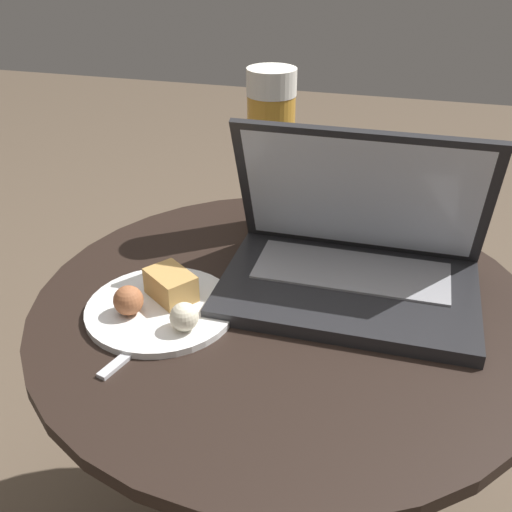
{
  "coord_description": "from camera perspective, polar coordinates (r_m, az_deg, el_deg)",
  "views": [
    {
      "loc": [
        0.13,
        -0.62,
        0.96
      ],
      "look_at": [
        -0.03,
        -0.02,
        0.6
      ],
      "focal_mm": 42.0,
      "sensor_mm": 36.0,
      "label": 1
    }
  ],
  "objects": [
    {
      "name": "fork",
      "position": [
        0.73,
        -8.65,
        -6.47
      ],
      "size": [
        0.07,
        0.19,
        0.0
      ],
      "color": "silver",
      "rests_on": "table"
    },
    {
      "name": "laptop",
      "position": [
        0.78,
        9.15,
        -0.12
      ],
      "size": [
        0.33,
        0.22,
        0.21
      ],
      "color": "#232326",
      "rests_on": "table"
    },
    {
      "name": "snack_plate",
      "position": [
        0.75,
        -8.99,
        -4.52
      ],
      "size": [
        0.19,
        0.19,
        0.05
      ],
      "color": "white",
      "rests_on": "table"
    },
    {
      "name": "beer_glass",
      "position": [
        0.9,
        1.41,
        9.81
      ],
      "size": [
        0.07,
        0.07,
        0.25
      ],
      "color": "gold",
      "rests_on": "table"
    },
    {
      "name": "table",
      "position": [
        0.86,
        2.54,
        -12.35
      ],
      "size": [
        0.65,
        0.65,
        0.53
      ],
      "color": "black",
      "rests_on": "ground_plane"
    }
  ]
}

